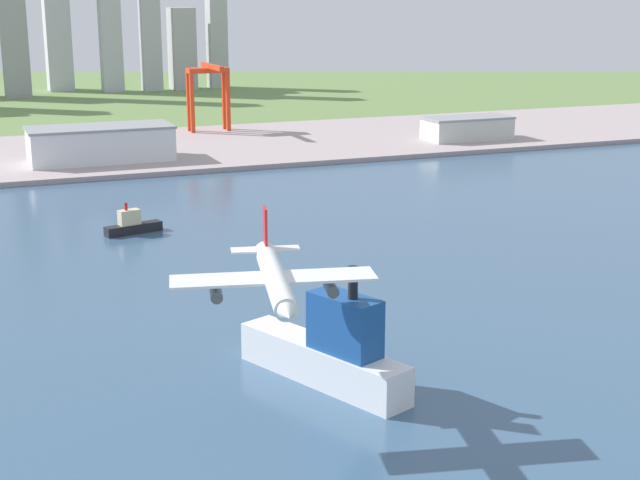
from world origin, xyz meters
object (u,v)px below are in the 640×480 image
at_px(tugboat_small, 132,225).
at_px(ferry_boat, 329,351).
at_px(airplane_landing, 275,279).
at_px(port_crane_red, 209,83).
at_px(warehouse_main, 101,143).
at_px(warehouse_annex, 467,128).

relative_size(tugboat_small, ferry_boat, 0.47).
distance_m(airplane_landing, tugboat_small, 165.50).
distance_m(airplane_landing, ferry_boat, 33.55).
distance_m(ferry_boat, port_crane_red, 371.04).
distance_m(ferry_boat, warehouse_main, 284.49).
relative_size(airplane_landing, port_crane_red, 1.04).
relative_size(airplane_landing, warehouse_annex, 0.88).
bearing_deg(warehouse_main, warehouse_annex, -1.42).
distance_m(tugboat_small, warehouse_main, 138.96).
bearing_deg(port_crane_red, warehouse_annex, -34.07).
height_order(airplane_landing, tugboat_small, airplane_landing).
bearing_deg(warehouse_main, port_crane_red, 46.13).
bearing_deg(warehouse_main, airplane_landing, -93.01).
xyz_separation_m(ferry_boat, warehouse_annex, (196.88, 279.53, 1.12)).
xyz_separation_m(tugboat_small, warehouse_annex, (210.76, 133.31, 5.57)).
xyz_separation_m(airplane_landing, warehouse_main, (15.87, 301.42, -19.53)).
bearing_deg(airplane_landing, tugboat_small, 88.61).
xyz_separation_m(ferry_boat, warehouse_main, (-1.97, 284.46, 3.26)).
relative_size(ferry_boat, port_crane_red, 1.09).
height_order(port_crane_red, warehouse_main, port_crane_red).
height_order(airplane_landing, ferry_boat, airplane_landing).
bearing_deg(tugboat_small, port_crane_red, 68.04).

